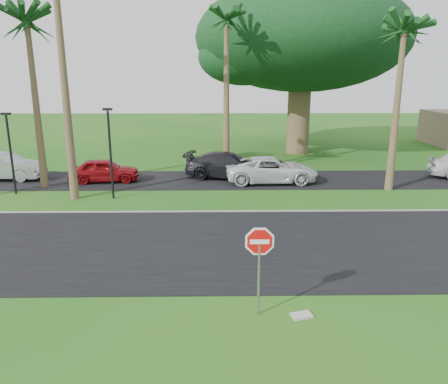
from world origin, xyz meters
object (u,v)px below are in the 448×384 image
car_silver (3,167)px  car_dark (229,166)px  car_minivan (272,170)px  car_red (104,170)px  stop_sign_near (259,253)px

car_silver → car_dark: size_ratio=0.90×
car_dark → car_silver: bearing=102.6°
car_dark → car_minivan: 2.75m
car_red → car_minivan: (10.00, -0.30, 0.06)m
car_silver → car_dark: bearing=-87.7°
car_minivan → car_silver: bearing=85.1°
car_silver → car_dark: 13.79m
stop_sign_near → car_red: size_ratio=0.64×
stop_sign_near → car_dark: (-0.35, 15.98, -0.99)m
stop_sign_near → car_red: bearing=117.4°
stop_sign_near → car_silver: stop_sign_near is taller
car_silver → stop_sign_near: bearing=-136.7°
car_silver → car_red: size_ratio=1.19×
stop_sign_near → car_minivan: stop_sign_near is taller
stop_sign_near → car_silver: 21.20m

